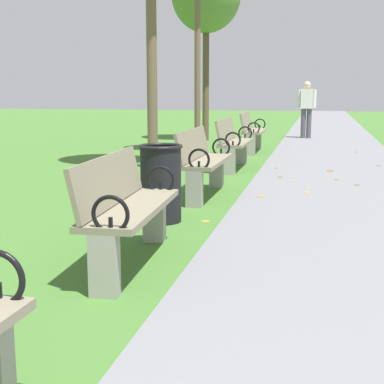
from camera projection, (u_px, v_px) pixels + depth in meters
name	position (u px, v px, depth m)	size (l,w,h in m)	color
paved_walkway	(329.00, 140.00, 16.24)	(2.59, 44.00, 0.02)	slate
park_bench_3	(126.00, 207.00, 4.66)	(0.54, 1.62, 0.90)	gray
park_bench_4	(203.00, 160.00, 7.68)	(0.49, 1.60, 0.90)	gray
park_bench_5	(233.00, 142.00, 10.35)	(0.48, 1.60, 0.90)	gray
park_bench_6	(252.00, 131.00, 13.17)	(0.49, 1.61, 0.90)	gray
pedestrian_walking	(307.00, 106.00, 16.59)	(0.53, 0.23, 1.62)	#4C4C56
trash_bin	(161.00, 183.00, 6.22)	(0.48, 0.48, 0.84)	black
scattered_leaves	(256.00, 206.00, 7.04)	(4.63, 18.87, 0.02)	gold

